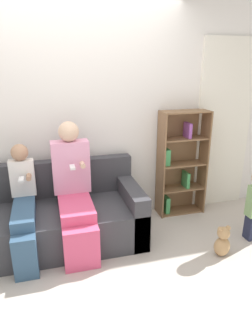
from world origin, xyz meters
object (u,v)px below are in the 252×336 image
(bookshelf, at_px, (180,164))
(couch, at_px, (56,219))
(adult_seated, at_px, (74,187))
(child_seated, at_px, (23,205))
(teddy_bear, at_px, (222,242))

(bookshelf, bearing_deg, couch, -168.04)
(couch, bearing_deg, adult_seated, -17.63)
(adult_seated, distance_m, child_seated, 0.52)
(bookshelf, bearing_deg, teddy_bear, -89.30)
(bookshelf, bearing_deg, child_seated, -166.33)
(child_seated, distance_m, teddy_bear, 2.02)
(couch, bearing_deg, bookshelf, 11.96)
(bookshelf, relative_size, teddy_bear, 3.93)
(adult_seated, xyz_separation_m, child_seated, (-0.51, -0.06, -0.12))
(couch, height_order, bookshelf, bookshelf)
(child_seated, bearing_deg, bookshelf, 13.67)
(couch, distance_m, teddy_bear, 1.75)
(couch, bearing_deg, teddy_bear, -23.85)
(couch, relative_size, adult_seated, 1.41)
(couch, relative_size, bookshelf, 1.38)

